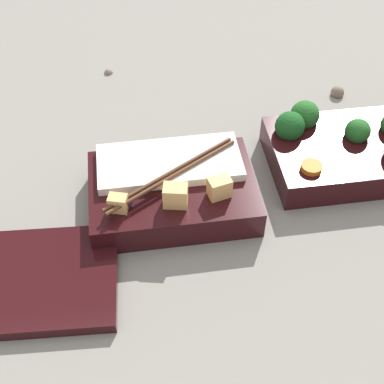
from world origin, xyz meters
name	(u,v)px	position (x,y,z in m)	size (l,w,h in m)	color
ground_plane	(257,186)	(0.00, 0.00, 0.00)	(3.00, 3.00, 0.00)	gray
bento_tray_vegetable	(345,150)	(-0.13, -0.03, 0.03)	(0.22, 0.15, 0.07)	black
bento_tray_rice	(172,189)	(0.12, 0.01, 0.03)	(0.22, 0.15, 0.07)	black
bento_lid	(27,281)	(0.31, 0.12, 0.01)	(0.21, 0.14, 0.02)	black
pebble_0	(337,92)	(-0.18, -0.19, 0.01)	(0.02, 0.02, 0.02)	#7A6B5B
pebble_3	(108,71)	(0.19, -0.30, 0.00)	(0.01, 0.01, 0.01)	#7A6B5B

